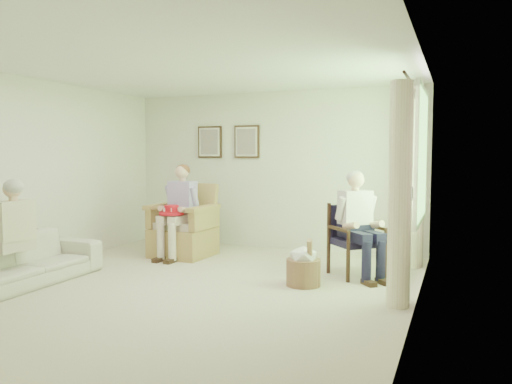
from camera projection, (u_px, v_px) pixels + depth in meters
floor at (191, 288)px, 5.86m from camera, size 5.50×5.50×0.00m
back_wall at (272, 170)px, 8.30m from camera, size 5.00×0.04×2.60m
left_wall at (27, 174)px, 6.70m from camera, size 0.04×5.50×2.60m
right_wall at (416, 182)px, 4.82m from camera, size 0.04×5.50×2.60m
ceiling at (189, 63)px, 5.66m from camera, size 5.00×5.50×0.02m
window at (422, 153)px, 5.92m from camera, size 0.13×2.50×1.63m
curtain_left at (400, 195)px, 5.10m from camera, size 0.34×0.34×2.30m
curtain_right at (416, 184)px, 6.91m from camera, size 0.34×0.34×2.30m
framed_print_left at (210, 142)px, 8.66m from camera, size 0.45×0.05×0.55m
framed_print_right at (247, 142)px, 8.40m from camera, size 0.45×0.05×0.55m
wicker_armchair at (185, 233)px, 7.71m from camera, size 0.87×0.86×1.11m
wood_armchair at (358, 237)px, 6.48m from camera, size 0.59×0.55×0.90m
sofa at (20, 261)px, 5.96m from camera, size 2.01×0.79×0.59m
person_wicker at (179, 204)px, 7.54m from camera, size 0.40×0.62×1.38m
person_dark at (356, 217)px, 6.32m from camera, size 0.40×0.63×1.33m
person_sofa at (9, 228)px, 5.80m from camera, size 0.42×0.63×1.25m
red_hat at (172, 211)px, 7.36m from camera, size 0.36×0.36×0.14m
hatbox at (304, 266)px, 5.94m from camera, size 0.47×0.47×0.60m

